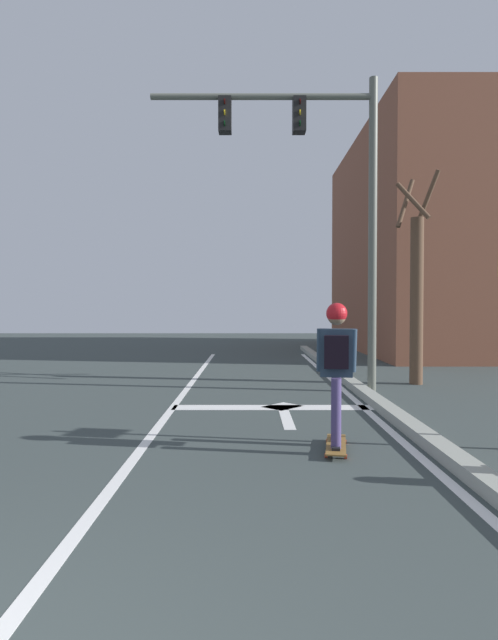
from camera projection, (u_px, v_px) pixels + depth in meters
The scene contains 11 objects.
lane_line_center at pixel (161, 420), 7.14m from camera, with size 0.12×20.00×0.01m, color white.
lane_line_curbside at pixel (375, 419), 7.16m from camera, with size 0.12×20.00×0.01m, color white.
stop_bar at pixel (271, 407), 8.02m from camera, with size 3.21×0.40×0.01m, color white.
lane_arrow_stem at pixel (284, 418), 7.25m from camera, with size 0.16×1.40×0.01m, color white.
lane_arrow_head at pixel (280, 406), 8.10m from camera, with size 0.56×0.44×0.01m, color white.
curb_strip at pixel (393, 415), 7.16m from camera, with size 0.24×24.00×0.14m, color #95998E.
skateboard at pixel (334, 445), 5.61m from camera, with size 0.37×0.89×0.08m.
skater at pixel (334, 356), 5.57m from camera, with size 0.44×0.60×1.58m.
traffic_signal_mast at pixel (316, 173), 9.42m from camera, with size 4.26×0.34×5.91m.
roadside_tree at pixel (414, 290), 10.45m from camera, with size 0.96×0.95×4.46m.
building_block at pixel (463, 245), 18.78m from camera, with size 8.24×10.54×7.90m, color brown.
Camera 1 is at (1.51, -1.11, 1.60)m, focal length 28.14 mm.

